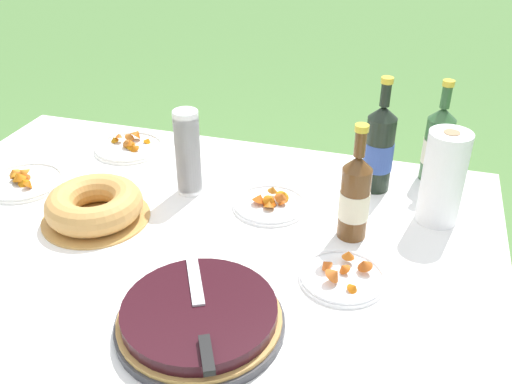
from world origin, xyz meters
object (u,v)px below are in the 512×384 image
(serving_knife, at_px, (200,314))
(snack_plate_far, at_px, (343,276))
(snack_plate_right, at_px, (129,146))
(paper_towel_roll, at_px, (443,178))
(berry_tart, at_px, (200,317))
(cider_bottle_green, at_px, (438,144))
(bundt_cake, at_px, (94,205))
(cup_stack, at_px, (188,153))
(snack_plate_left, at_px, (271,203))
(juice_bottle_red, at_px, (379,149))
(snack_plate_near, at_px, (23,181))
(cider_bottle_amber, at_px, (355,197))

(serving_knife, xyz_separation_m, snack_plate_far, (0.25, 0.26, -0.05))
(snack_plate_right, distance_m, paper_towel_roll, 1.01)
(berry_tart, relative_size, cider_bottle_green, 1.14)
(bundt_cake, distance_m, cup_stack, 0.29)
(paper_towel_roll, bearing_deg, snack_plate_left, -171.30)
(berry_tart, bearing_deg, snack_plate_far, 42.58)
(juice_bottle_red, height_order, snack_plate_left, juice_bottle_red)
(cider_bottle_green, relative_size, snack_plate_near, 1.34)
(snack_plate_right, bearing_deg, cider_bottle_green, 5.04)
(cup_stack, relative_size, snack_plate_right, 1.11)
(serving_knife, height_order, cider_bottle_green, cider_bottle_green)
(serving_knife, distance_m, bundt_cake, 0.55)
(snack_plate_far, bearing_deg, cider_bottle_green, 71.84)
(snack_plate_far, bearing_deg, juice_bottle_red, 87.23)
(serving_knife, bearing_deg, snack_plate_far, -70.40)
(cider_bottle_amber, height_order, snack_plate_near, cider_bottle_amber)
(serving_knife, distance_m, cider_bottle_green, 0.93)
(berry_tart, bearing_deg, snack_plate_near, 150.71)
(cider_bottle_green, bearing_deg, berry_tart, -119.07)
(cup_stack, distance_m, juice_bottle_red, 0.54)
(snack_plate_near, bearing_deg, cup_stack, 12.03)
(bundt_cake, xyz_separation_m, snack_plate_right, (-0.11, 0.41, -0.03))
(cider_bottle_amber, relative_size, paper_towel_roll, 1.20)
(cider_bottle_amber, relative_size, juice_bottle_red, 0.91)
(juice_bottle_red, distance_m, snack_plate_right, 0.82)
(cider_bottle_green, height_order, snack_plate_right, cider_bottle_green)
(cider_bottle_amber, xyz_separation_m, snack_plate_far, (0.01, -0.19, -0.10))
(berry_tart, distance_m, snack_plate_far, 0.35)
(serving_knife, relative_size, snack_plate_right, 1.51)
(snack_plate_right, bearing_deg, bundt_cake, -74.66)
(bundt_cake, distance_m, cider_bottle_amber, 0.69)
(cider_bottle_amber, xyz_separation_m, snack_plate_near, (-0.98, -0.02, -0.10))
(cider_bottle_green, relative_size, juice_bottle_red, 0.91)
(bundt_cake, bearing_deg, juice_bottle_red, 28.67)
(snack_plate_near, height_order, snack_plate_far, snack_plate_far)
(snack_plate_near, height_order, paper_towel_roll, paper_towel_roll)
(juice_bottle_red, distance_m, paper_towel_roll, 0.22)
(bundt_cake, xyz_separation_m, cider_bottle_amber, (0.67, 0.12, 0.07))
(cider_bottle_green, relative_size, snack_plate_far, 1.54)
(cider_bottle_amber, xyz_separation_m, paper_towel_roll, (0.21, 0.14, 0.01))
(cider_bottle_amber, distance_m, snack_plate_far, 0.21)
(snack_plate_far, xyz_separation_m, paper_towel_roll, (0.20, 0.33, 0.12))
(berry_tart, xyz_separation_m, cup_stack, (-0.23, 0.51, 0.10))
(snack_plate_right, relative_size, snack_plate_far, 1.12)
(paper_towel_roll, bearing_deg, cup_stack, -175.71)
(cider_bottle_green, xyz_separation_m, juice_bottle_red, (-0.16, -0.11, 0.01))
(cup_stack, distance_m, paper_towel_roll, 0.69)
(juice_bottle_red, xyz_separation_m, snack_plate_near, (-1.01, -0.28, -0.12))
(cider_bottle_amber, distance_m, juice_bottle_red, 0.27)
(berry_tart, height_order, paper_towel_roll, paper_towel_roll)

